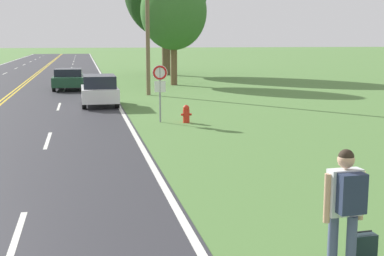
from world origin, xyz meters
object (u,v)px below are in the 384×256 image
fire_hydrant (186,114)px  tree_left_verge (174,12)px  suitcase (362,251)px  car_white_hatchback_mid_near (99,90)px  traffic_sign (160,80)px  car_dark_green_sedan_mid_far (68,79)px  hitchhiker_person (346,200)px

fire_hydrant → tree_left_verge: tree_left_verge is taller
suitcase → car_white_hatchback_mid_near: car_white_hatchback_mid_near is taller
fire_hydrant → traffic_sign: (-0.99, 0.34, 1.34)m
car_dark_green_sedan_mid_far → fire_hydrant: bearing=18.4°
suitcase → car_dark_green_sedan_mid_far: 29.59m
tree_left_verge → car_dark_green_sedan_mid_far: bearing=-164.3°
tree_left_verge → car_white_hatchback_mid_near: bearing=-116.6°
hitchhiker_person → traffic_sign: (-0.50, 14.39, 0.60)m
car_white_hatchback_mid_near → car_dark_green_sedan_mid_far: bearing=-170.0°
hitchhiker_person → traffic_sign: 14.41m
tree_left_verge → car_dark_green_sedan_mid_far: tree_left_verge is taller
hitchhiker_person → traffic_sign: size_ratio=0.79×
hitchhiker_person → car_white_hatchback_mid_near: (-2.69, 20.15, -0.30)m
suitcase → fire_hydrant: 13.89m
fire_hydrant → traffic_sign: bearing=161.3°
car_white_hatchback_mid_near → tree_left_verge: bearing=153.0°
suitcase → car_white_hatchback_mid_near: (-3.08, 19.98, 0.55)m
fire_hydrant → tree_left_verge: 18.20m
suitcase → car_dark_green_sedan_mid_far: car_dark_green_sedan_mid_far is taller
suitcase → fire_hydrant: fire_hydrant is taller
car_white_hatchback_mid_near → car_dark_green_sedan_mid_far: car_white_hatchback_mid_near is taller
fire_hydrant → car_white_hatchback_mid_near: car_white_hatchback_mid_near is taller
suitcase → tree_left_verge: tree_left_verge is taller
tree_left_verge → traffic_sign: bearing=-101.5°
traffic_sign → car_white_hatchback_mid_near: traffic_sign is taller
hitchhiker_person → car_white_hatchback_mid_near: size_ratio=0.52×
hitchhiker_person → car_dark_green_sedan_mid_far: (-4.39, 29.37, -0.39)m
hitchhiker_person → car_white_hatchback_mid_near: hitchhiker_person is taller
fire_hydrant → tree_left_verge: size_ratio=0.09×
fire_hydrant → car_white_hatchback_mid_near: size_ratio=0.20×
fire_hydrant → suitcase: bearing=-90.4°
traffic_sign → tree_left_verge: tree_left_verge is taller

